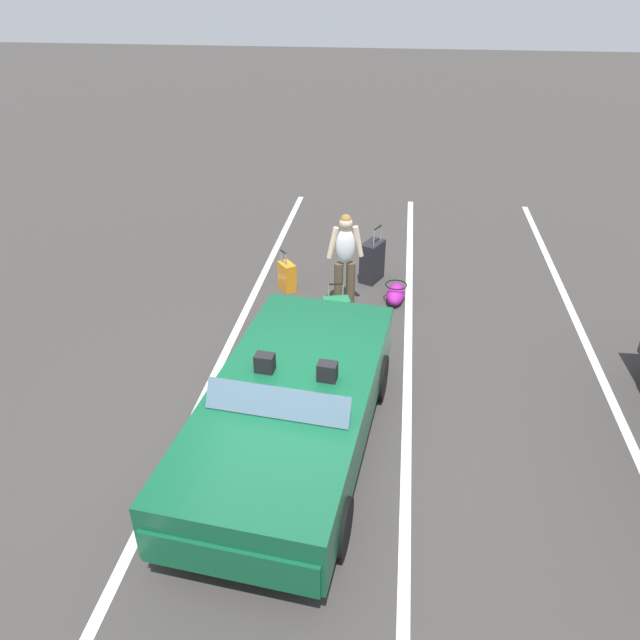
{
  "coord_description": "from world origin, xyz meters",
  "views": [
    {
      "loc": [
        5.43,
        1.05,
        5.03
      ],
      "look_at": [
        -1.8,
        0.09,
        0.75
      ],
      "focal_mm": 34.28,
      "sensor_mm": 36.0,
      "label": 1
    }
  ],
  "objects": [
    {
      "name": "lot_line_mid",
      "position": [
        0.0,
        1.35,
        0.0
      ],
      "size": [
        18.0,
        0.12,
        0.01
      ],
      "primitive_type": "cube",
      "color": "silver",
      "rests_on": "ground_plane"
    },
    {
      "name": "ground_plane",
      "position": [
        0.0,
        0.0,
        0.0
      ],
      "size": [
        80.0,
        80.0,
        0.0
      ],
      "primitive_type": "plane",
      "color": "#383533"
    },
    {
      "name": "traveler_person",
      "position": [
        -3.55,
        0.26,
        0.93
      ],
      "size": [
        0.29,
        0.6,
        1.65
      ],
      "rotation": [
        0.0,
        0.0,
        0.26
      ],
      "color": "#4C3F2D",
      "rests_on": "ground_plane"
    },
    {
      "name": "lot_line_near",
      "position": [
        0.0,
        -1.35,
        0.0
      ],
      "size": [
        18.0,
        0.12,
        0.01
      ],
      "primitive_type": "cube",
      "color": "silver",
      "rests_on": "ground_plane"
    },
    {
      "name": "suitcase_medium_bright",
      "position": [
        -2.68,
        0.22,
        0.31
      ],
      "size": [
        0.34,
        0.45,
        0.86
      ],
      "rotation": [
        0.0,
        0.0,
        0.27
      ],
      "color": "#19723F",
      "rests_on": "ground_plane"
    },
    {
      "name": "duffel_bag",
      "position": [
        -3.85,
        1.11,
        0.16
      ],
      "size": [
        0.66,
        0.4,
        0.34
      ],
      "rotation": [
        0.0,
        0.0,
        3.05
      ],
      "color": "#991E8C",
      "rests_on": "ground_plane"
    },
    {
      "name": "suitcase_large_black",
      "position": [
        -4.64,
        0.65,
        0.37
      ],
      "size": [
        0.55,
        0.45,
        1.05
      ],
      "rotation": [
        0.0,
        0.0,
        4.29
      ],
      "color": "black",
      "rests_on": "ground_plane"
    },
    {
      "name": "convertible_car",
      "position": [
        0.21,
        -0.02,
        0.59
      ],
      "size": [
        4.29,
        2.17,
        1.24
      ],
      "rotation": [
        0.0,
        0.0,
        -0.1
      ],
      "color": "#0F4C2D",
      "rests_on": "ground_plane"
    },
    {
      "name": "suitcase_small_carryon",
      "position": [
        -4.07,
        -0.81,
        0.25
      ],
      "size": [
        0.39,
        0.37,
        0.75
      ],
      "rotation": [
        0.0,
        0.0,
        2.23
      ],
      "color": "orange",
      "rests_on": "ground_plane"
    }
  ]
}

